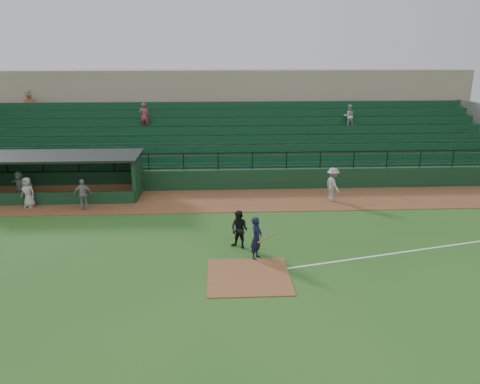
{
  "coord_description": "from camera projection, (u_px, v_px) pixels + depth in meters",
  "views": [
    {
      "loc": [
        -1.12,
        -16.38,
        7.92
      ],
      "look_at": [
        0.0,
        5.0,
        1.4
      ],
      "focal_mm": 35.1,
      "sensor_mm": 36.0,
      "label": 1
    }
  ],
  "objects": [
    {
      "name": "batter_at_plate",
      "position": [
        256.0,
        238.0,
        18.31
      ],
      "size": [
        1.12,
        0.75,
        1.73
      ],
      "color": "black",
      "rests_on": "ground"
    },
    {
      "name": "warning_track",
      "position": [
        237.0,
        200.0,
        25.65
      ],
      "size": [
        40.0,
        4.0,
        0.03
      ],
      "primitive_type": "cube",
      "color": "brown",
      "rests_on": "ground"
    },
    {
      "name": "home_plate_dirt",
      "position": [
        249.0,
        276.0,
        17.06
      ],
      "size": [
        3.0,
        3.0,
        0.03
      ],
      "primitive_type": "cube",
      "color": "brown",
      "rests_on": "ground"
    },
    {
      "name": "foul_line",
      "position": [
        436.0,
        247.0,
        19.56
      ],
      "size": [
        17.49,
        4.44,
        0.01
      ],
      "primitive_type": "cube",
      "rotation": [
        0.0,
        0.0,
        0.24
      ],
      "color": "white",
      "rests_on": "ground"
    },
    {
      "name": "dugout_player_c",
      "position": [
        20.0,
        185.0,
        25.66
      ],
      "size": [
        1.5,
        1.05,
        1.56
      ],
      "primitive_type": "imported",
      "rotation": [
        0.0,
        0.0,
        2.68
      ],
      "color": "#A09B96",
      "rests_on": "warning_track"
    },
    {
      "name": "dugout",
      "position": [
        62.0,
        172.0,
        26.27
      ],
      "size": [
        8.9,
        3.2,
        2.42
      ],
      "color": "black",
      "rests_on": "ground"
    },
    {
      "name": "ground",
      "position": [
        247.0,
        265.0,
        18.02
      ],
      "size": [
        90.0,
        90.0,
        0.0
      ],
      "primitive_type": "plane",
      "color": "#254F19",
      "rests_on": "ground"
    },
    {
      "name": "dugout_player_b",
      "position": [
        28.0,
        192.0,
        24.32
      ],
      "size": [
        0.9,
        0.72,
        1.59
      ],
      "primitive_type": "imported",
      "rotation": [
        0.0,
        0.0,
        -0.32
      ],
      "color": "#A49F99",
      "rests_on": "warning_track"
    },
    {
      "name": "stadium_structure",
      "position": [
        231.0,
        133.0,
        33.07
      ],
      "size": [
        38.0,
        13.08,
        6.4
      ],
      "color": "black",
      "rests_on": "ground"
    },
    {
      "name": "umpire",
      "position": [
        239.0,
        230.0,
        19.32
      ],
      "size": [
        0.99,
        0.94,
        1.61
      ],
      "primitive_type": "imported",
      "rotation": [
        0.0,
        0.0,
        -0.57
      ],
      "color": "black",
      "rests_on": "ground"
    },
    {
      "name": "runner",
      "position": [
        333.0,
        184.0,
        25.29
      ],
      "size": [
        0.98,
        1.33,
        1.83
      ],
      "primitive_type": "imported",
      "rotation": [
        0.0,
        0.0,
        1.85
      ],
      "color": "gray",
      "rests_on": "warning_track"
    },
    {
      "name": "dugout_player_a",
      "position": [
        83.0,
        194.0,
        23.99
      ],
      "size": [
        0.98,
        0.53,
        1.58
      ],
      "primitive_type": "imported",
      "rotation": [
        0.0,
        0.0,
        0.17
      ],
      "color": "gray",
      "rests_on": "warning_track"
    }
  ]
}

